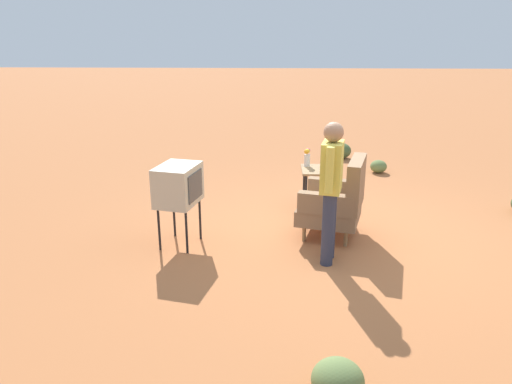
% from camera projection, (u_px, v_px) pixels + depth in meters
% --- Properties ---
extents(ground_plane, '(60.00, 60.00, 0.00)m').
position_uv_depth(ground_plane, '(341.00, 234.00, 6.46)').
color(ground_plane, '#B76B3D').
extents(armchair, '(0.94, 0.95, 1.06)m').
position_uv_depth(armchair, '(337.00, 201.00, 6.24)').
color(armchair, '#937047').
rests_on(armchair, ground).
extents(side_table, '(0.56, 0.56, 0.65)m').
position_uv_depth(side_table, '(321.00, 175.00, 7.13)').
color(side_table, black).
rests_on(side_table, ground).
extents(tv_on_stand, '(0.68, 0.56, 1.03)m').
position_uv_depth(tv_on_stand, '(178.00, 185.00, 5.92)').
color(tv_on_stand, black).
rests_on(tv_on_stand, ground).
extents(person_standing, '(0.56, 0.29, 1.64)m').
position_uv_depth(person_standing, '(331.00, 184.00, 5.43)').
color(person_standing, '#2D3347').
rests_on(person_standing, ground).
extents(bottle_wine_green, '(0.07, 0.07, 0.32)m').
position_uv_depth(bottle_wine_green, '(329.00, 161.00, 6.92)').
color(bottle_wine_green, '#1E5623').
rests_on(bottle_wine_green, side_table).
extents(bottle_short_clear, '(0.06, 0.06, 0.20)m').
position_uv_depth(bottle_short_clear, '(336.00, 164.00, 7.00)').
color(bottle_short_clear, silver).
rests_on(bottle_short_clear, side_table).
extents(flower_vase, '(0.15, 0.10, 0.27)m').
position_uv_depth(flower_vase, '(307.00, 157.00, 7.20)').
color(flower_vase, silver).
rests_on(flower_vase, side_table).
extents(shrub_mid, '(0.31, 0.31, 0.24)m').
position_uv_depth(shrub_mid, '(379.00, 166.00, 9.23)').
color(shrub_mid, olive).
rests_on(shrub_mid, ground).
extents(shrub_far, '(0.39, 0.39, 0.30)m').
position_uv_depth(shrub_far, '(338.00, 380.00, 3.54)').
color(shrub_far, olive).
rests_on(shrub_far, ground).
extents(shrub_lone, '(0.42, 0.42, 0.32)m').
position_uv_depth(shrub_lone, '(341.00, 151.00, 10.26)').
color(shrub_lone, '#475B33').
rests_on(shrub_lone, ground).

